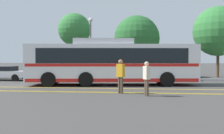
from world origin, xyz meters
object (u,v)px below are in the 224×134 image
object	(u,v)px
transit_bus	(112,62)
tree_2	(137,38)
pedestrian_0	(121,74)
pedestrian_1	(147,76)
tree_0	(74,30)
parked_car_1	(73,72)
parked_car_0	(5,73)
street_lamp	(91,39)
tree_1	(218,31)

from	to	relation	value
transit_bus	tree_2	size ratio (longest dim) A/B	1.93
pedestrian_0	pedestrian_1	world-z (taller)	pedestrian_0
tree_0	tree_2	world-z (taller)	tree_0
parked_car_1	tree_2	bearing A→B (deg)	137.88
parked_car_0	street_lamp	size ratio (longest dim) A/B	0.80
tree_2	tree_1	bearing A→B (deg)	3.08
street_lamp	tree_1	size ratio (longest dim) A/B	0.79
tree_1	tree_2	world-z (taller)	tree_1
pedestrian_0	tree_1	size ratio (longest dim) A/B	0.25
tree_2	transit_bus	bearing A→B (deg)	-99.94
tree_0	pedestrian_0	bearing A→B (deg)	-64.41
parked_car_1	street_lamp	world-z (taller)	street_lamp
tree_2	pedestrian_0	bearing A→B (deg)	-92.34
parked_car_0	tree_1	distance (m)	21.17
pedestrian_0	street_lamp	xyz separation A→B (m)	(-3.67, 10.09, 2.74)
street_lamp	tree_2	distance (m)	5.48
parked_car_1	tree_0	size ratio (longest dim) A/B	0.65
transit_bus	tree_0	xyz separation A→B (m)	(-4.68, 7.33, 3.19)
tree_1	tree_2	bearing A→B (deg)	-176.92
street_lamp	tree_1	world-z (taller)	tree_1
transit_bus	street_lamp	xyz separation A→B (m)	(-2.64, 5.51, 2.13)
parked_car_0	tree_2	size ratio (longest dim) A/B	0.72
transit_bus	street_lamp	world-z (taller)	street_lamp
transit_bus	tree_0	bearing A→B (deg)	-155.35
street_lamp	tree_0	xyz separation A→B (m)	(-2.04, 1.82, 1.05)
tree_0	parked_car_1	bearing A→B (deg)	-76.62
pedestrian_1	tree_0	distance (m)	15.09
tree_0	tree_2	bearing A→B (deg)	14.89
tree_1	transit_bus	bearing A→B (deg)	-136.41
pedestrian_0	tree_1	distance (m)	17.00
tree_1	tree_2	xyz separation A→B (m)	(-8.34, -0.45, -0.69)
parked_car_0	tree_1	world-z (taller)	tree_1
tree_0	street_lamp	bearing A→B (deg)	-41.75
pedestrian_1	tree_2	bearing A→B (deg)	-22.16
parked_car_1	pedestrian_1	world-z (taller)	pedestrian_1
parked_car_1	pedestrian_0	xyz separation A→B (m)	(4.72, -7.76, 0.28)
parked_car_0	pedestrian_0	bearing A→B (deg)	55.83
transit_bus	pedestrian_1	xyz separation A→B (m)	(2.41, -5.43, -0.67)
parked_car_0	tree_0	distance (m)	7.89
parked_car_0	tree_2	distance (m)	13.31
transit_bus	tree_2	xyz separation A→B (m)	(1.58, 8.99, 2.38)
pedestrian_0	parked_car_0	bearing A→B (deg)	178.45
parked_car_1	pedestrian_1	size ratio (longest dim) A/B	2.44
tree_1	pedestrian_0	bearing A→B (deg)	-122.40
parked_car_0	pedestrian_0	xyz separation A→B (m)	(10.89, -7.69, 0.40)
transit_bus	parked_car_1	bearing A→B (deg)	-138.65
parked_car_0	parked_car_1	size ratio (longest dim) A/B	1.09
transit_bus	parked_car_0	world-z (taller)	transit_bus
street_lamp	parked_car_0	bearing A→B (deg)	-161.65
parked_car_1	pedestrian_0	world-z (taller)	pedestrian_0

